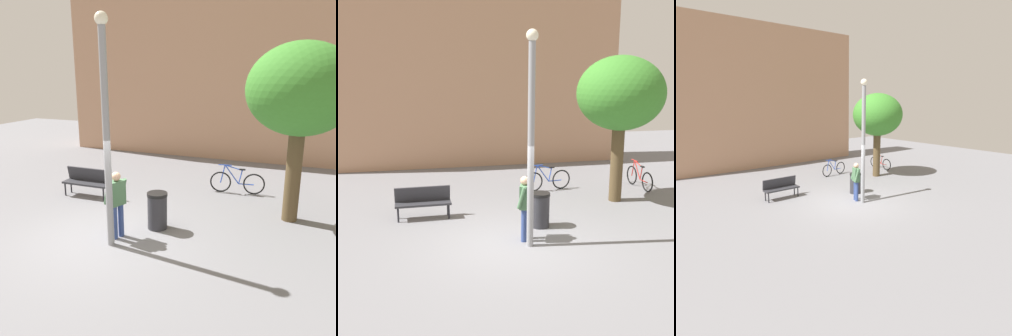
{
  "view_description": "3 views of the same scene",
  "coord_description": "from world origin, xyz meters",
  "views": [
    {
      "loc": [
        4.38,
        -6.95,
        3.94
      ],
      "look_at": [
        0.94,
        1.71,
        1.43
      ],
      "focal_mm": 38.19,
      "sensor_mm": 36.0,
      "label": 1
    },
    {
      "loc": [
        -2.53,
        -9.99,
        4.22
      ],
      "look_at": [
        0.23,
        2.02,
        1.46
      ],
      "focal_mm": 46.69,
      "sensor_mm": 36.0,
      "label": 2
    },
    {
      "loc": [
        -8.13,
        -9.65,
        4.26
      ],
      "look_at": [
        0.73,
        1.53,
        1.14
      ],
      "focal_mm": 32.82,
      "sensor_mm": 36.0,
      "label": 3
    }
  ],
  "objects": [
    {
      "name": "ground_plane",
      "position": [
        0.0,
        0.0,
        0.0
      ],
      "size": [
        36.0,
        36.0,
        0.0
      ],
      "primitive_type": "plane",
      "color": "slate"
    },
    {
      "name": "building_facade",
      "position": [
        0.0,
        10.0,
        4.49
      ],
      "size": [
        14.25,
        2.0,
        8.99
      ],
      "primitive_type": "cube",
      "color": "tan",
      "rests_on": "ground_plane"
    },
    {
      "name": "lamppost",
      "position": [
        0.29,
        -0.31,
        2.81
      ],
      "size": [
        0.28,
        0.28,
        5.12
      ],
      "color": "gray",
      "rests_on": "ground_plane"
    },
    {
      "name": "person_by_lamppost",
      "position": [
        0.26,
        0.09,
        0.97
      ],
      "size": [
        0.43,
        0.63,
        1.67
      ],
      "color": "#334784",
      "rests_on": "ground_plane"
    },
    {
      "name": "park_bench",
      "position": [
        -2.16,
        2.41,
        0.55
      ],
      "size": [
        1.61,
        0.49,
        0.92
      ],
      "color": "#2D2D33",
      "rests_on": "ground_plane"
    },
    {
      "name": "plaza_tree",
      "position": [
        4.11,
        2.77,
        3.47
      ],
      "size": [
        2.77,
        2.77,
        4.7
      ],
      "color": "brown",
      "rests_on": "ground_plane"
    },
    {
      "name": "bicycle_blue",
      "position": [
        2.31,
        4.48,
        0.38
      ],
      "size": [
        1.8,
        0.29,
        0.97
      ],
      "color": "black",
      "rests_on": "ground_plane"
    },
    {
      "name": "bicycle_red",
      "position": [
        5.71,
        4.05,
        0.38
      ],
      "size": [
        0.08,
        1.81,
        0.97
      ],
      "color": "black",
      "rests_on": "ground_plane"
    },
    {
      "name": "trash_bin",
      "position": [
        0.94,
        0.94,
        0.49
      ],
      "size": [
        0.53,
        0.53,
        0.97
      ],
      "color": "#2D2D33",
      "rests_on": "ground_plane"
    }
  ]
}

